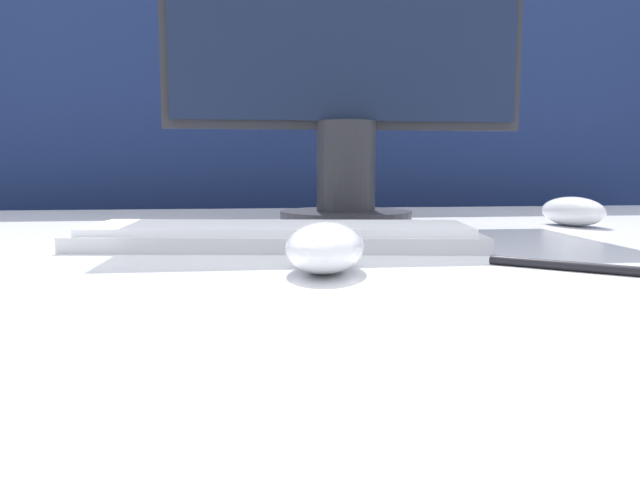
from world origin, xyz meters
The scene contains 6 objects.
partition_panel centered at (0.00, 0.71, 0.60)m, with size 5.00×0.03×1.20m.
computer_mouse_near centered at (-0.07, -0.21, 0.74)m, with size 0.09×0.12×0.04m.
keyboard centered at (-0.10, -0.04, 0.73)m, with size 0.44×0.20×0.02m.
monitor centered at (0.01, 0.21, 0.98)m, with size 0.53×0.19×0.50m.
computer_mouse_far centered at (0.33, 0.14, 0.74)m, with size 0.09×0.12×0.04m.
pen centered at (0.13, -0.24, 0.72)m, with size 0.12×0.10×0.01m.
Camera 1 is at (-0.14, -0.71, 0.80)m, focal length 35.00 mm.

